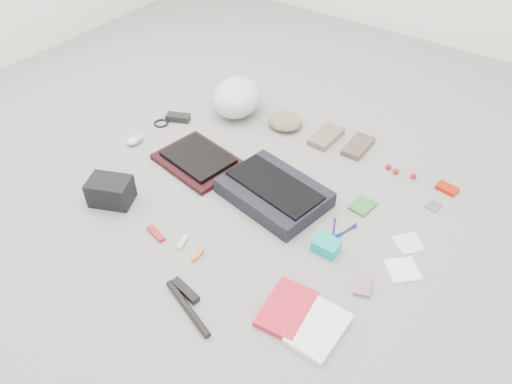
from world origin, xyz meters
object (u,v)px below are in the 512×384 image
Objects in this scene: bike_helmet at (237,97)px; accordion_wallet at (326,245)px; laptop at (198,157)px; book_red at (287,309)px; messenger_bag at (274,193)px; camera_bag at (111,191)px.

accordion_wallet is at bearing -52.95° from bike_helmet.
book_red is at bearing -20.35° from laptop.
messenger_bag is at bearing -59.24° from bike_helmet.
accordion_wallet is (0.91, 0.29, -0.03)m from camera_bag.
bike_helmet is 1.76× the size of camera_bag.
laptop is at bearing 169.53° from accordion_wallet.
bike_helmet is (-0.12, 0.47, 0.06)m from laptop.
camera_bag reaches higher than messenger_bag.
messenger_bag reaches higher than accordion_wallet.
bike_helmet reaches higher than accordion_wallet.
messenger_bag reaches higher than book_red.
bike_helmet is at bearing 145.28° from accordion_wallet.
camera_bag is (-0.02, -0.89, -0.04)m from bike_helmet.
camera_bag is at bearing -110.20° from bike_helmet.
camera_bag is at bearing -133.42° from messenger_bag.
bike_helmet is 0.90m from camera_bag.
laptop is (-0.44, 0.00, 0.00)m from messenger_bag.
accordion_wallet is (0.34, -0.13, -0.01)m from messenger_bag.
book_red is at bearing -64.43° from bike_helmet.
messenger_bag is 1.94× the size of book_red.
laptop is 0.49m from bike_helmet.
bike_helmet is 1.08m from accordion_wallet.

